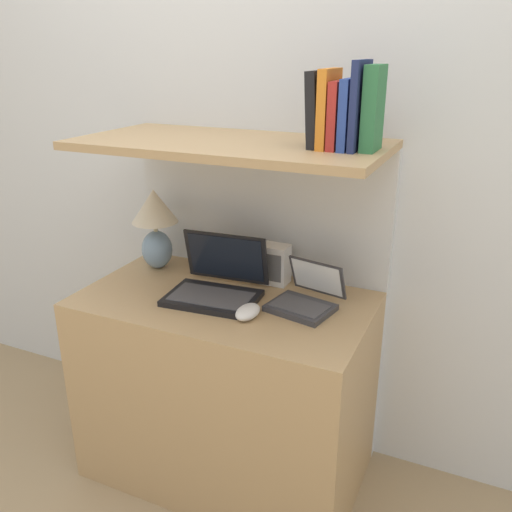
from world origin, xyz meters
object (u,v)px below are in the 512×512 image
(laptop_large, at_px, (217,285))
(book_green, at_px, (373,109))
(router_box, at_px, (273,264))
(laptop_small, at_px, (306,298))
(book_navy, at_px, (360,106))
(book_blue, at_px, (350,114))
(book_orange, at_px, (329,109))
(computer_mouse, at_px, (248,312))
(book_black, at_px, (317,109))
(book_red, at_px, (339,115))
(table_lamp, at_px, (155,221))

(laptop_large, height_order, book_green, book_green)
(router_box, xyz_separation_m, book_green, (0.37, -0.14, 0.60))
(laptop_large, relative_size, laptop_small, 1.33)
(router_box, bearing_deg, book_navy, -22.83)
(book_navy, height_order, book_blue, book_navy)
(book_green, xyz_separation_m, book_orange, (-0.14, 0.00, -0.01))
(router_box, bearing_deg, book_orange, -30.64)
(laptop_small, bearing_deg, book_orange, 15.15)
(computer_mouse, relative_size, book_blue, 0.58)
(laptop_large, xyz_separation_m, book_navy, (0.47, 0.06, 0.64))
(router_box, height_order, book_blue, book_blue)
(book_navy, bearing_deg, book_blue, 180.00)
(laptop_large, relative_size, book_black, 1.50)
(book_green, xyz_separation_m, book_red, (-0.10, 0.00, -0.02))
(book_red, bearing_deg, book_orange, 180.00)
(book_navy, bearing_deg, book_green, 0.00)
(laptop_large, xyz_separation_m, book_black, (0.34, 0.06, 0.63))
(laptop_small, relative_size, book_red, 1.29)
(book_orange, bearing_deg, laptop_large, -170.85)
(book_green, bearing_deg, book_orange, 180.00)
(computer_mouse, relative_size, book_red, 0.60)
(laptop_small, distance_m, router_box, 0.24)
(book_blue, bearing_deg, laptop_small, -173.49)
(book_blue, bearing_deg, book_black, 180.00)
(computer_mouse, xyz_separation_m, book_navy, (0.29, 0.17, 0.67))
(book_green, relative_size, book_navy, 0.95)
(router_box, xyz_separation_m, book_blue, (0.30, -0.14, 0.58))
(router_box, xyz_separation_m, book_navy, (0.33, -0.14, 0.61))
(laptop_large, distance_m, book_red, 0.74)
(router_box, xyz_separation_m, book_red, (0.27, -0.14, 0.58))
(laptop_small, xyz_separation_m, book_navy, (0.14, 0.01, 0.65))
(book_navy, distance_m, book_red, 0.07)
(laptop_small, xyz_separation_m, book_green, (0.18, 0.01, 0.65))
(computer_mouse, distance_m, book_navy, 0.75)
(book_red, height_order, book_black, book_black)
(laptop_small, height_order, computer_mouse, laptop_small)
(book_orange, bearing_deg, table_lamp, 173.28)
(table_lamp, distance_m, laptop_large, 0.41)
(laptop_large, distance_m, book_orange, 0.73)
(table_lamp, distance_m, book_green, 0.99)
(book_navy, xyz_separation_m, book_red, (-0.06, 0.00, -0.03))
(router_box, bearing_deg, book_red, -27.52)
(book_blue, relative_size, book_red, 1.04)
(book_green, distance_m, book_red, 0.11)
(book_blue, relative_size, book_orange, 0.89)
(book_blue, height_order, book_black, book_black)
(book_navy, bearing_deg, book_orange, 180.00)
(computer_mouse, distance_m, book_blue, 0.71)
(computer_mouse, xyz_separation_m, book_orange, (0.20, 0.17, 0.65))
(book_orange, bearing_deg, book_blue, 0.00)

